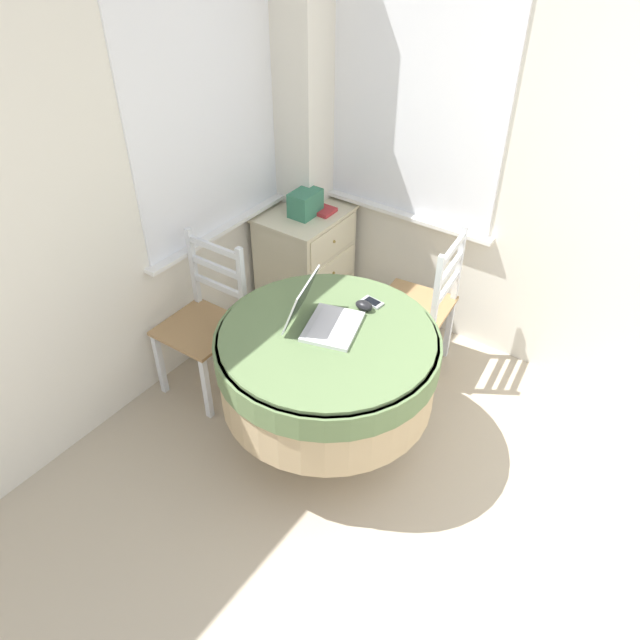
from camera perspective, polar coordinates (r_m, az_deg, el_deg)
The scene contains 10 objects.
corner_room_shell at distance 3.03m, azimuth 5.87°, elevation 11.11°, with size 4.12×4.83×2.55m.
round_dining_table at distance 3.08m, azimuth 0.66°, elevation -3.81°, with size 1.10×1.10×0.76m.
laptop at distance 2.99m, azimuth 0.14°, elevation 0.27°, with size 0.38×0.40×0.25m.
computer_mouse at distance 3.12m, azimuth 4.05°, elevation 1.32°, with size 0.06×0.09×0.05m.
cell_phone at distance 3.18m, azimuth 4.80°, elevation 1.64°, with size 0.07×0.12×0.01m.
dining_chair_near_back_window at distance 3.60m, azimuth -10.43°, elevation -0.22°, with size 0.42×0.42×0.94m.
dining_chair_near_right_window at distance 3.71m, azimuth 9.25°, elevation 1.23°, with size 0.46×0.46×0.94m.
corner_cabinet at distance 4.24m, azimuth -1.34°, elevation 5.43°, with size 0.58×0.48×0.73m.
storage_box at distance 4.00m, azimuth -1.35°, elevation 10.63°, with size 0.20×0.14×0.16m.
book_on_cabinet at distance 4.08m, azimuth -0.25°, elevation 10.15°, with size 0.13×0.23×0.02m.
Camera 1 is at (-1.33, 0.54, 2.62)m, focal length 35.00 mm.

